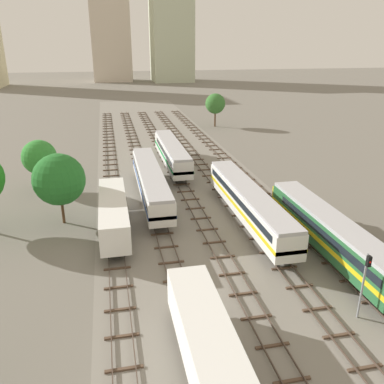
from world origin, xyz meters
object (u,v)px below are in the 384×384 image
object	(u,v)px
freight_boxcar_far_left_midfar	(113,212)
diesel_railcar_centre_left_farther	(172,152)
diesel_railcar_centre_right_near	(330,231)
signal_post_nearest	(365,278)
passenger_coach_centre_mid	(249,201)
passenger_coach_left_far	(151,180)
freight_boxcar_left_nearest	(210,352)

from	to	relation	value
freight_boxcar_far_left_midfar	diesel_railcar_centre_left_farther	bearing A→B (deg)	66.23
diesel_railcar_centre_left_farther	diesel_railcar_centre_right_near	bearing A→B (deg)	-72.61
diesel_railcar_centre_left_farther	signal_post_nearest	distance (m)	40.65
diesel_railcar_centre_right_near	passenger_coach_centre_mid	xyz separation A→B (m)	(-4.89, 8.66, 0.02)
passenger_coach_left_far	signal_post_nearest	bearing A→B (deg)	-65.42
freight_boxcar_left_nearest	diesel_railcar_centre_right_near	xyz separation A→B (m)	(14.67, 12.44, 0.15)
passenger_coach_centre_mid	diesel_railcar_centre_left_farther	distance (m)	23.09
freight_boxcar_far_left_midfar	passenger_coach_left_far	xyz separation A→B (m)	(4.88, 8.94, 0.16)
freight_boxcar_left_nearest	diesel_railcar_centre_left_farther	world-z (taller)	diesel_railcar_centre_left_farther
diesel_railcar_centre_right_near	diesel_railcar_centre_left_farther	bearing A→B (deg)	107.39
passenger_coach_centre_mid	signal_post_nearest	distance (m)	17.60
freight_boxcar_far_left_midfar	diesel_railcar_centre_left_farther	world-z (taller)	diesel_railcar_centre_left_farther
freight_boxcar_left_nearest	diesel_railcar_centre_left_farther	xyz separation A→B (m)	(4.88, 43.67, 0.15)
signal_post_nearest	diesel_railcar_centre_left_farther	bearing A→B (deg)	100.40
passenger_coach_left_far	signal_post_nearest	xyz separation A→B (m)	(12.23, -26.73, 0.77)
freight_boxcar_left_nearest	diesel_railcar_centre_right_near	size ratio (longest dim) A/B	0.68
freight_boxcar_left_nearest	passenger_coach_left_far	xyz separation A→B (m)	(-0.01, 30.41, 0.16)
passenger_coach_centre_mid	freight_boxcar_left_nearest	bearing A→B (deg)	-114.86
diesel_railcar_centre_right_near	passenger_coach_left_far	xyz separation A→B (m)	(-14.67, 17.98, 0.02)
freight_boxcar_left_nearest	freight_boxcar_far_left_midfar	distance (m)	22.02
diesel_railcar_centre_left_farther	freight_boxcar_far_left_midfar	bearing A→B (deg)	-113.77
freight_boxcar_left_nearest	signal_post_nearest	world-z (taller)	signal_post_nearest
diesel_railcar_centre_left_farther	signal_post_nearest	world-z (taller)	signal_post_nearest
signal_post_nearest	diesel_railcar_centre_right_near	bearing A→B (deg)	74.39
diesel_railcar_centre_left_farther	passenger_coach_centre_mid	bearing A→B (deg)	-77.77
freight_boxcar_far_left_midfar	passenger_coach_left_far	size ratio (longest dim) A/B	0.64
freight_boxcar_left_nearest	freight_boxcar_far_left_midfar	size ratio (longest dim) A/B	1.00
passenger_coach_left_far	diesel_railcar_centre_right_near	bearing A→B (deg)	-50.78
freight_boxcar_left_nearest	passenger_coach_left_far	world-z (taller)	passenger_coach_left_far
freight_boxcar_far_left_midfar	diesel_railcar_centre_left_farther	size ratio (longest dim) A/B	0.68
signal_post_nearest	freight_boxcar_far_left_midfar	bearing A→B (deg)	133.90
diesel_railcar_centre_left_farther	passenger_coach_left_far	bearing A→B (deg)	-110.26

